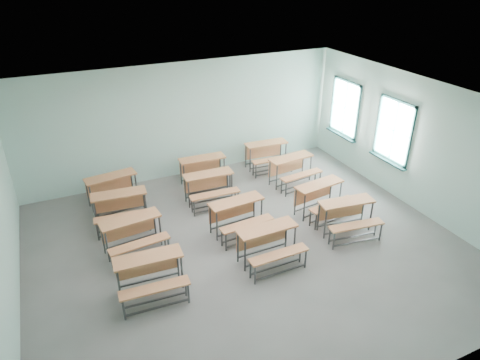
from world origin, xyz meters
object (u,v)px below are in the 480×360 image
object	(u,v)px
desk_unit_r0c2	(348,213)
desk_unit_r1c2	(322,195)
desk_unit_r1c1	(239,213)
desk_unit_r3c2	(268,152)
desk_unit_r0c0	(150,271)
desk_unit_r2c2	(293,167)
desk_unit_r3c1	(204,168)
desk_unit_r0c1	(269,241)
desk_unit_r2c1	(210,184)
desk_unit_r3c0	(113,187)
desk_unit_r2c0	(120,205)
desk_unit_r1c0	(133,231)

from	to	relation	value
desk_unit_r0c2	desk_unit_r1c2	world-z (taller)	same
desk_unit_r1c1	desk_unit_r3c2	xyz separation A→B (m)	(2.16, 2.68, 0.00)
desk_unit_r0c0	desk_unit_r2c2	size ratio (longest dim) A/B	0.98
desk_unit_r1c1	desk_unit_r3c1	distance (m)	2.47
desk_unit_r3c2	desk_unit_r1c2	bearing A→B (deg)	-86.69
desk_unit_r0c1	desk_unit_r2c1	xyz separation A→B (m)	(-0.22, 2.75, 0.00)
desk_unit_r0c2	desk_unit_r3c1	bearing A→B (deg)	128.85
desk_unit_r0c2	desk_unit_r1c1	world-z (taller)	same
desk_unit_r1c1	desk_unit_r3c1	size ratio (longest dim) A/B	1.02
desk_unit_r2c2	desk_unit_r3c0	bearing A→B (deg)	162.99
desk_unit_r0c2	desk_unit_r1c1	xyz separation A→B (m)	(-2.21, 1.05, 0.00)
desk_unit_r0c1	desk_unit_r2c0	bearing A→B (deg)	131.70
desk_unit_r0c0	desk_unit_r2c2	xyz separation A→B (m)	(4.62, 2.65, 0.00)
desk_unit_r1c1	desk_unit_r2c1	bearing A→B (deg)	89.56
desk_unit_r0c1	desk_unit_r1c0	world-z (taller)	same
desk_unit_r1c0	desk_unit_r3c0	distance (m)	2.16
desk_unit_r1c2	desk_unit_r3c0	distance (m)	5.14
desk_unit_r3c1	desk_unit_r0c0	bearing A→B (deg)	-121.09
desk_unit_r0c2	desk_unit_r1c0	size ratio (longest dim) A/B	1.02
desk_unit_r0c1	desk_unit_r0c0	bearing A→B (deg)	177.19
desk_unit_r0c1	desk_unit_r1c2	distance (m)	2.32
desk_unit_r1c0	desk_unit_r2c1	xyz separation A→B (m)	(2.21, 1.26, 0.00)
desk_unit_r0c1	desk_unit_r1c1	bearing A→B (deg)	94.62
desk_unit_r1c0	desk_unit_r3c2	size ratio (longest dim) A/B	1.03
desk_unit_r0c1	desk_unit_r3c1	bearing A→B (deg)	89.51
desk_unit_r0c1	desk_unit_r3c0	world-z (taller)	same
desk_unit_r0c1	desk_unit_r1c0	size ratio (longest dim) A/B	0.95
desk_unit_r0c2	desk_unit_r2c1	world-z (taller)	same
desk_unit_r0c1	desk_unit_r3c2	size ratio (longest dim) A/B	0.97
desk_unit_r1c2	desk_unit_r2c2	bearing A→B (deg)	76.51
desk_unit_r2c2	desk_unit_r3c1	distance (m)	2.43
desk_unit_r0c0	desk_unit_r2c2	world-z (taller)	same
desk_unit_r3c0	desk_unit_r0c1	bearing A→B (deg)	-63.85
desk_unit_r0c1	desk_unit_r2c1	world-z (taller)	same
desk_unit_r2c2	desk_unit_r2c1	bearing A→B (deg)	173.65
desk_unit_r3c1	desk_unit_r1c0	bearing A→B (deg)	-134.90
desk_unit_r0c0	desk_unit_r1c2	world-z (taller)	same
desk_unit_r0c1	desk_unit_r1c0	distance (m)	2.84
desk_unit_r2c2	desk_unit_r3c0	distance (m)	4.74
desk_unit_r0c0	desk_unit_r3c1	distance (m)	4.34
desk_unit_r3c2	desk_unit_r3c0	bearing A→B (deg)	-173.11
desk_unit_r0c1	desk_unit_r2c2	distance (m)	3.51
desk_unit_r0c2	desk_unit_r2c0	distance (m)	5.19
desk_unit_r2c0	desk_unit_r2c1	xyz separation A→B (m)	(2.24, 0.07, 0.00)
desk_unit_r0c0	desk_unit_r1c0	distance (m)	1.40
desk_unit_r0c0	desk_unit_r0c1	world-z (taller)	same
desk_unit_r1c1	desk_unit_r3c0	distance (m)	3.36
desk_unit_r2c0	desk_unit_r3c0	size ratio (longest dim) A/B	0.98
desk_unit_r3c0	desk_unit_r0c2	bearing A→B (deg)	-45.07
desk_unit_r0c1	desk_unit_r0c2	xyz separation A→B (m)	(2.09, 0.19, 0.00)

